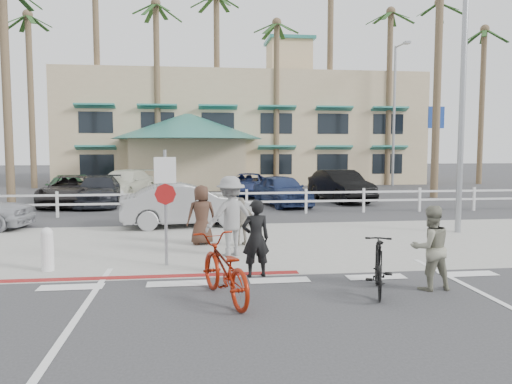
{
  "coord_description": "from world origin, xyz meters",
  "views": [
    {
      "loc": [
        -1.68,
        -8.99,
        2.65
      ],
      "look_at": [
        -0.07,
        3.77,
        1.5
      ],
      "focal_mm": 35.0,
      "sensor_mm": 36.0,
      "label": 1
    }
  ],
  "objects": [
    {
      "name": "lot_car_2",
      "position": [
        2.33,
        13.32,
        0.71
      ],
      "size": [
        2.54,
        4.45,
        1.43
      ],
      "primitive_type": "imported",
      "rotation": [
        0.0,
        0.0,
        0.22
      ],
      "color": "navy",
      "rests_on": "ground"
    },
    {
      "name": "cross_street",
      "position": [
        0.0,
        8.5,
        0.0
      ],
      "size": [
        40.0,
        5.0,
        0.01
      ],
      "primitive_type": "cube",
      "color": "#333335",
      "rests_on": "ground"
    },
    {
      "name": "info_sign",
      "position": [
        14.0,
        22.0,
        2.8
      ],
      "size": [
        1.2,
        0.16,
        5.6
      ],
      "primitive_type": null,
      "color": "navy",
      "rests_on": "ground"
    },
    {
      "name": "streetlight_0",
      "position": [
        6.5,
        5.5,
        4.5
      ],
      "size": [
        0.6,
        2.0,
        9.0
      ],
      "primitive_type": null,
      "color": "gray",
      "rests_on": "ground"
    },
    {
      "name": "sign_post",
      "position": [
        -2.3,
        2.2,
        1.45
      ],
      "size": [
        0.5,
        0.1,
        2.9
      ],
      "primitive_type": null,
      "color": "gray",
      "rests_on": "ground"
    },
    {
      "name": "sidewalk_plaza",
      "position": [
        0.0,
        4.5,
        0.01
      ],
      "size": [
        22.0,
        7.0,
        0.01
      ],
      "primitive_type": "cube",
      "color": "gray",
      "rests_on": "ground"
    },
    {
      "name": "pedestrian_child",
      "position": [
        -0.4,
        4.25,
        0.65
      ],
      "size": [
        0.82,
        0.47,
        1.31
      ],
      "primitive_type": "imported",
      "rotation": [
        0.0,
        0.0,
        3.36
      ],
      "color": "gray",
      "rests_on": "ground"
    },
    {
      "name": "bollard_0",
      "position": [
        -4.8,
        2.0,
        0.47
      ],
      "size": [
        0.26,
        0.26,
        0.95
      ],
      "primitive_type": null,
      "color": "silver",
      "rests_on": "ground"
    },
    {
      "name": "palm_7",
      "position": [
        12.0,
        25.0,
        7.0
      ],
      "size": [
        4.0,
        4.0,
        14.0
      ],
      "primitive_type": null,
      "color": "#1A3B16",
      "rests_on": "ground"
    },
    {
      "name": "lot_car_1",
      "position": [
        -5.95,
        14.33,
        0.68
      ],
      "size": [
        2.17,
        4.77,
        1.36
      ],
      "primitive_type": "imported",
      "rotation": [
        0.0,
        0.0,
        0.06
      ],
      "color": "black",
      "rests_on": "ground"
    },
    {
      "name": "pedestrian_a",
      "position": [
        -0.79,
        3.04,
        0.98
      ],
      "size": [
        1.44,
        1.12,
        1.96
      ],
      "primitive_type": "imported",
      "rotation": [
        0.0,
        0.0,
        3.5
      ],
      "color": "gray",
      "rests_on": "ground"
    },
    {
      "name": "lot_car_0",
      "position": [
        -7.24,
        14.54,
        0.68
      ],
      "size": [
        2.36,
        4.95,
        1.36
      ],
      "primitive_type": "imported",
      "rotation": [
        0.0,
        0.0,
        0.02
      ],
      "color": "black",
      "rests_on": "ground"
    },
    {
      "name": "palm_10",
      "position": [
        -10.0,
        15.0,
        6.0
      ],
      "size": [
        4.0,
        4.0,
        12.0
      ],
      "primitive_type": null,
      "color": "#1A3B16",
      "rests_on": "ground"
    },
    {
      "name": "ground",
      "position": [
        0.0,
        0.0,
        0.0
      ],
      "size": [
        140.0,
        140.0,
        0.0
      ],
      "primitive_type": "plane",
      "color": "#333335"
    },
    {
      "name": "rider_red",
      "position": [
        -0.43,
        0.98,
        0.8
      ],
      "size": [
        0.63,
        0.46,
        1.6
      ],
      "primitive_type": "imported",
      "rotation": [
        0.0,
        0.0,
        3.28
      ],
      "color": "black",
      "rests_on": "ground"
    },
    {
      "name": "bike_path",
      "position": [
        0.0,
        -2.0,
        0.0
      ],
      "size": [
        12.0,
        16.0,
        0.01
      ],
      "primitive_type": "cube",
      "color": "#333335",
      "rests_on": "ground"
    },
    {
      "name": "palm_4",
      "position": [
        0.0,
        26.0,
        7.5
      ],
      "size": [
        4.0,
        4.0,
        15.0
      ],
      "primitive_type": null,
      "color": "#1A3B16",
      "rests_on": "ground"
    },
    {
      "name": "palm_8",
      "position": [
        16.0,
        26.0,
        7.5
      ],
      "size": [
        4.0,
        4.0,
        15.0
      ],
      "primitive_type": null,
      "color": "#1A3B16",
      "rests_on": "ground"
    },
    {
      "name": "bike_black",
      "position": [
        1.64,
        -0.47,
        0.52
      ],
      "size": [
        1.0,
        1.78,
        1.03
      ],
      "primitive_type": "imported",
      "rotation": [
        0.0,
        0.0,
        2.82
      ],
      "color": "black",
      "rests_on": "ground"
    },
    {
      "name": "lot_car_3",
      "position": [
        5.48,
        14.68,
        0.77
      ],
      "size": [
        2.32,
        4.88,
        1.54
      ],
      "primitive_type": "imported",
      "rotation": [
        0.0,
        0.0,
        0.15
      ],
      "color": "black",
      "rests_on": "ground"
    },
    {
      "name": "pedestrian_b",
      "position": [
        -1.47,
        4.54,
        0.82
      ],
      "size": [
        0.9,
        0.7,
        1.64
      ],
      "primitive_type": "imported",
      "rotation": [
        0.0,
        0.0,
        3.38
      ],
      "color": "#3D271C",
      "rests_on": "ground"
    },
    {
      "name": "lot_car_6",
      "position": [
        -8.1,
        17.04,
        0.61
      ],
      "size": [
        1.98,
        4.28,
        1.21
      ],
      "primitive_type": "imported",
      "rotation": [
        0.0,
        0.0,
        0.07
      ],
      "color": "#2A5431",
      "rests_on": "ground"
    },
    {
      "name": "palm_1",
      "position": [
        -12.0,
        25.0,
        6.5
      ],
      "size": [
        4.0,
        4.0,
        13.0
      ],
      "primitive_type": null,
      "color": "#1A3B16",
      "rests_on": "ground"
    },
    {
      "name": "rider_black",
      "position": [
        2.68,
        -0.34,
        0.79
      ],
      "size": [
        0.8,
        0.64,
        1.58
      ],
      "primitive_type": "imported",
      "rotation": [
        0.0,
        0.0,
        3.19
      ],
      "color": "gray",
      "rests_on": "ground"
    },
    {
      "name": "streetlight_1",
      "position": [
        12.0,
        24.0,
        4.75
      ],
      "size": [
        0.6,
        2.0,
        9.5
      ],
      "primitive_type": null,
      "color": "gray",
      "rests_on": "ground"
    },
    {
      "name": "rail_fence",
      "position": [
        0.5,
        10.5,
        0.5
      ],
      "size": [
        29.4,
        0.16,
        1.0
      ],
      "primitive_type": null,
      "color": "silver",
      "rests_on": "ground"
    },
    {
      "name": "parking_lot",
      "position": [
        0.0,
        18.0,
        0.0
      ],
      "size": [
        50.0,
        16.0,
        0.01
      ],
      "primitive_type": "cube",
      "color": "#333335",
      "rests_on": "ground"
    },
    {
      "name": "building",
      "position": [
        2.0,
        31.0,
        5.65
      ],
      "size": [
        28.0,
        16.0,
        11.3
      ],
      "primitive_type": null,
      "color": "#CCB58C",
      "rests_on": "ground"
    },
    {
      "name": "curb_red",
      "position": [
        -3.0,
        1.2,
        0.01
      ],
      "size": [
        7.0,
        0.25,
        0.02
      ],
      "primitive_type": "cube",
      "color": "maroon",
      "rests_on": "ground"
    },
    {
      "name": "palm_2",
      "position": [
        -8.0,
        26.0,
        8.0
      ],
      "size": [
        4.0,
        4.0,
        16.0
      ],
      "primitive_type": null,
      "color": "#1A3B16",
      "rests_on": "ground"
    },
    {
      "name": "palm_3",
      "position": [
        -4.0,
        25.0,
        7.0
      ],
      "size": [
        4.0,
        4.0,
        14.0
      ],
      "primitive_type": null,
      "color": "#1A3B16",
      "rests_on": "ground"
    },
    {
      "name": "lot_car_4",
      "position": [
        -5.3,
        17.62,
        0.74
      ],
      "size": [
        3.36,
        5.46,
        1.48
      ],
      "primitive_type": "imported",
      "rotation": [
        0.0,
        0.0,
        -0.27
      ],
      "color": "silver",
      "rests_on": "ground"
    },
    {
      "name": "bike_red",
      "position": [
        -1.17,
        -0.52,
        0.56
      ],
      "size": [
        1.32,
        2.25,
        1.12
      ],
      "primitive_type": "imported",
      "rotation": [
        0.0,
        0.0,
        3.43
      ],
      "color": "maroon",
      "rests_on": "ground"
    },
    {
      "name": "palm_11",
      "position": [
        11.0,
        16.0,
        7.0
      ],
      "size": [
        4.0,
        4.0,
        14.0
      ],
      "primitive_type": null,
      "color": "#1A3B16",
      "rests_on": "ground"
    },
    {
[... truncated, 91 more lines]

